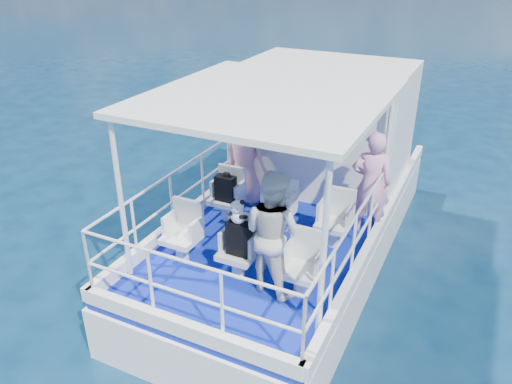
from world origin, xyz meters
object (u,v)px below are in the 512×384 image
at_px(passenger_port_fwd, 245,156).
at_px(passenger_stbd_aft, 272,232).
at_px(panda, 238,211).
at_px(backpack_center, 239,238).

height_order(passenger_port_fwd, passenger_stbd_aft, passenger_port_fwd).
height_order(passenger_stbd_aft, panda, passenger_stbd_aft).
xyz_separation_m(passenger_stbd_aft, backpack_center, (-0.47, -0.00, -0.22)).
bearing_deg(passenger_port_fwd, passenger_stbd_aft, 137.69).
bearing_deg(passenger_stbd_aft, passenger_port_fwd, -40.45).
bearing_deg(backpack_center, panda, -174.53).
relative_size(passenger_port_fwd, panda, 4.97).
bearing_deg(panda, backpack_center, 5.47).
xyz_separation_m(passenger_port_fwd, backpack_center, (0.96, -2.06, -0.22)).
distance_m(passenger_port_fwd, passenger_stbd_aft, 2.51).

